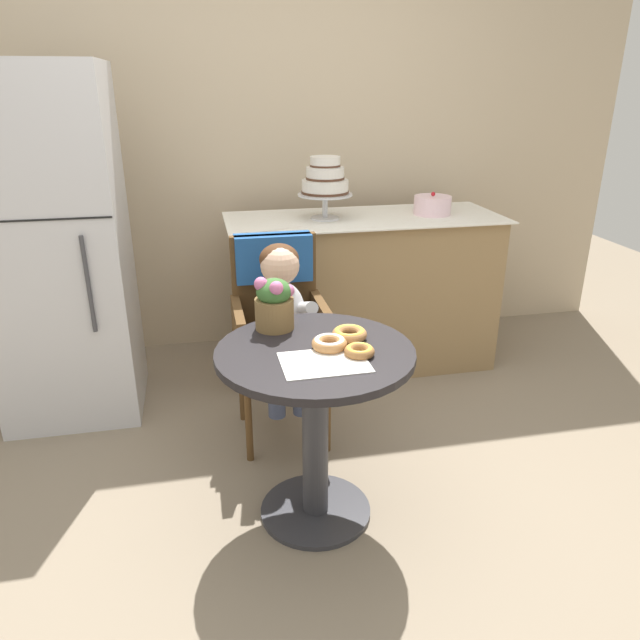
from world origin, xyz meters
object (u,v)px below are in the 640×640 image
at_px(cafe_table, 315,401).
at_px(seated_child, 282,309).
at_px(refrigerator, 57,250).
at_px(flower_vase, 274,303).
at_px(donut_side, 349,333).
at_px(wicker_chair, 277,305).
at_px(donut_mid, 329,343).
at_px(donut_front, 359,351).
at_px(tiered_cake_stand, 325,182).
at_px(round_layer_cake, 432,205).

xyz_separation_m(cafe_table, seated_child, (-0.04, 0.53, 0.17)).
bearing_deg(refrigerator, flower_vase, -43.00).
xyz_separation_m(cafe_table, donut_side, (0.14, 0.06, 0.23)).
height_order(wicker_chair, donut_mid, wicker_chair).
bearing_deg(cafe_table, refrigerator, 133.67).
distance_m(donut_front, refrigerator, 1.68).
distance_m(cafe_table, wicker_chair, 0.70).
bearing_deg(tiered_cake_stand, refrigerator, -171.70).
bearing_deg(round_layer_cake, cafe_table, -126.24).
xyz_separation_m(donut_mid, tiered_cake_stand, (0.27, 1.31, 0.36)).
relative_size(donut_mid, tiered_cake_stand, 0.38).
xyz_separation_m(donut_front, donut_side, (0.00, 0.15, 0.00)).
height_order(tiered_cake_stand, refrigerator, refrigerator).
bearing_deg(tiered_cake_stand, donut_mid, -101.66).
xyz_separation_m(cafe_table, tiered_cake_stand, (0.32, 1.30, 0.60)).
relative_size(donut_side, tiered_cake_stand, 0.39).
relative_size(wicker_chair, refrigerator, 0.56).
xyz_separation_m(seated_child, flower_vase, (-0.07, -0.31, 0.15)).
relative_size(donut_front, flower_vase, 0.51).
bearing_deg(round_layer_cake, donut_mid, -124.62).
bearing_deg(seated_child, round_layer_cake, 37.58).
bearing_deg(wicker_chair, donut_side, -76.48).
bearing_deg(donut_side, donut_mid, -142.92).
relative_size(donut_front, tiered_cake_stand, 0.32).
bearing_deg(cafe_table, seated_child, 94.34).
bearing_deg(donut_side, seated_child, 111.42).
bearing_deg(flower_vase, donut_side, -32.25).
xyz_separation_m(donut_front, refrigerator, (-1.19, 1.18, 0.11)).
xyz_separation_m(flower_vase, round_layer_cake, (1.06, 1.07, 0.13)).
distance_m(tiered_cake_stand, round_layer_cake, 0.65).
distance_m(cafe_table, seated_child, 0.56).
xyz_separation_m(wicker_chair, donut_side, (0.18, -0.62, 0.10)).
bearing_deg(refrigerator, donut_mid, -45.10).
bearing_deg(tiered_cake_stand, round_layer_cake, -0.55).
height_order(cafe_table, flower_vase, flower_vase).
xyz_separation_m(seated_child, donut_side, (0.18, -0.47, 0.06)).
height_order(donut_side, round_layer_cake, round_layer_cake).
height_order(seated_child, donut_front, seated_child).
bearing_deg(round_layer_cake, tiered_cake_stand, 179.45).
xyz_separation_m(donut_mid, round_layer_cake, (0.90, 1.30, 0.21)).
relative_size(wicker_chair, seated_child, 1.31).
bearing_deg(seated_child, donut_front, -73.55).
bearing_deg(donut_side, tiered_cake_stand, 81.83).
height_order(donut_side, refrigerator, refrigerator).
distance_m(wicker_chair, flower_vase, 0.50).
relative_size(donut_side, refrigerator, 0.08).
relative_size(tiered_cake_stand, refrigerator, 0.20).
xyz_separation_m(tiered_cake_stand, refrigerator, (-1.37, -0.20, -0.25)).
bearing_deg(flower_vase, cafe_table, -63.46).
bearing_deg(donut_mid, seated_child, 99.68).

